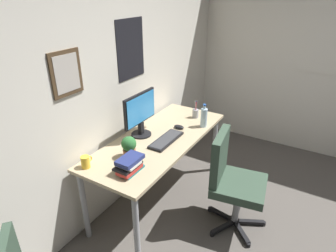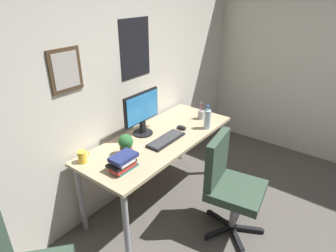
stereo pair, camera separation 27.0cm
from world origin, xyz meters
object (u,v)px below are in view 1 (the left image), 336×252
(computer_mouse, at_px, (179,127))
(water_bottle, at_px, (204,117))
(coffee_mug_near, at_px, (86,162))
(keyboard, at_px, (166,140))
(monitor, at_px, (140,113))
(book_stack_left, at_px, (129,165))
(office_chair, at_px, (231,178))
(pen_cup, at_px, (196,113))
(potted_plant, at_px, (129,146))

(computer_mouse, xyz_separation_m, water_bottle, (0.18, -0.20, 0.09))
(coffee_mug_near, bearing_deg, keyboard, -24.84)
(monitor, bearing_deg, keyboard, -86.10)
(coffee_mug_near, bearing_deg, monitor, -4.07)
(water_bottle, xyz_separation_m, book_stack_left, (-1.06, 0.16, -0.04))
(office_chair, height_order, water_bottle, water_bottle)
(computer_mouse, xyz_separation_m, pen_cup, (0.34, -0.02, 0.04))
(office_chair, relative_size, monitor, 2.07)
(coffee_mug_near, bearing_deg, pen_cup, -13.55)
(potted_plant, bearing_deg, computer_mouse, -8.04)
(office_chair, distance_m, coffee_mug_near, 1.28)
(office_chair, height_order, coffee_mug_near, office_chair)
(keyboard, distance_m, potted_plant, 0.44)
(pen_cup, xyz_separation_m, book_stack_left, (-1.23, -0.02, 0.01))
(keyboard, xyz_separation_m, coffee_mug_near, (-0.72, 0.33, 0.04))
(book_stack_left, bearing_deg, coffee_mug_near, 111.11)
(coffee_mug_near, bearing_deg, office_chair, -51.79)
(monitor, height_order, keyboard, monitor)
(coffee_mug_near, xyz_separation_m, pen_cup, (1.36, -0.33, 0.00))
(monitor, xyz_separation_m, computer_mouse, (0.32, -0.26, -0.22))
(potted_plant, relative_size, pen_cup, 0.98)
(computer_mouse, xyz_separation_m, potted_plant, (-0.71, 0.10, 0.09))
(water_bottle, distance_m, book_stack_left, 1.07)
(monitor, relative_size, potted_plant, 2.36)
(pen_cup, bearing_deg, keyboard, -179.64)
(keyboard, bearing_deg, computer_mouse, 5.10)
(pen_cup, bearing_deg, water_bottle, -133.68)
(monitor, bearing_deg, pen_cup, -22.78)
(office_chair, relative_size, keyboard, 2.21)
(pen_cup, bearing_deg, book_stack_left, -179.24)
(computer_mouse, relative_size, water_bottle, 0.44)
(office_chair, xyz_separation_m, monitor, (-0.08, 0.93, 0.46))
(office_chair, height_order, pen_cup, office_chair)
(monitor, bearing_deg, book_stack_left, -152.45)
(monitor, height_order, water_bottle, monitor)
(coffee_mug_near, relative_size, book_stack_left, 0.47)
(coffee_mug_near, height_order, potted_plant, potted_plant)
(office_chair, distance_m, potted_plant, 0.96)
(office_chair, bearing_deg, pen_cup, 48.26)
(monitor, xyz_separation_m, pen_cup, (0.66, -0.28, -0.19))
(pen_cup, bearing_deg, monitor, 157.22)
(water_bottle, xyz_separation_m, pen_cup, (0.17, 0.18, -0.05))
(keyboard, xyz_separation_m, potted_plant, (-0.41, 0.13, 0.09))
(book_stack_left, bearing_deg, keyboard, 1.21)
(book_stack_left, bearing_deg, monitor, 27.55)
(keyboard, relative_size, potted_plant, 2.21)
(monitor, xyz_separation_m, coffee_mug_near, (-0.70, 0.05, -0.19))
(office_chair, bearing_deg, potted_plant, 120.85)
(water_bottle, bearing_deg, book_stack_left, 171.43)
(computer_mouse, xyz_separation_m, book_stack_left, (-0.88, -0.04, 0.05))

